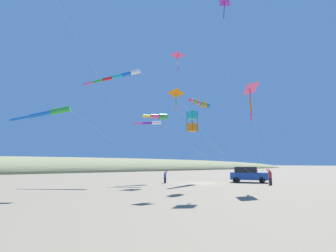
# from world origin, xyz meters

# --- Properties ---
(ground_plane) EXTENTS (600.00, 600.00, 0.00)m
(ground_plane) POSITION_xyz_m (0.00, 0.00, 0.00)
(ground_plane) COLOR gray
(dune_ridge_grassy) EXTENTS (28.00, 240.00, 8.15)m
(dune_ridge_grassy) POSITION_xyz_m (55.00, 0.00, 0.00)
(dune_ridge_grassy) COLOR #938E60
(dune_ridge_grassy) RESTS_ON ground_plane
(parked_car) EXTENTS (4.66, 3.68, 1.85)m
(parked_car) POSITION_xyz_m (-2.88, -5.33, 0.95)
(parked_car) COLOR #1E479E
(parked_car) RESTS_ON ground_plane
(cooler_box) EXTENTS (0.62, 0.42, 0.42)m
(cooler_box) POSITION_xyz_m (-0.77, -5.61, 0.21)
(cooler_box) COLOR orange
(cooler_box) RESTS_ON ground_plane
(person_adult_flyer) EXTENTS (0.52, 0.60, 1.71)m
(person_adult_flyer) POSITION_xyz_m (-6.49, -3.90, 0.93)
(person_adult_flyer) COLOR #232328
(person_adult_flyer) RESTS_ON ground_plane
(person_child_green_jacket) EXTENTS (0.35, 0.44, 1.43)m
(person_child_green_jacket) POSITION_xyz_m (2.63, 3.18, 0.78)
(person_child_green_jacket) COLOR #232328
(person_child_green_jacket) RESTS_ON ground_plane
(kite_windsock_blue_topmost) EXTENTS (12.42, 16.58, 14.15)m
(kite_windsock_blue_topmost) POSITION_xyz_m (6.58, 7.26, 13.13)
(kite_windsock_blue_topmost) COLOR white
(kite_windsock_blue_topmost) RESTS_ON ground_plane
(kite_box_purple_drifting) EXTENTS (1.44, 13.38, 6.81)m
(kite_box_purple_drifting) POSITION_xyz_m (-5.32, 6.49, 5.93)
(kite_box_purple_drifting) COLOR #1EB7C6
(kite_box_purple_drifting) RESTS_ON ground_plane
(kite_windsock_magenta_far_left) EXTENTS (2.54, 11.92, 8.59)m
(kite_windsock_magenta_far_left) POSITION_xyz_m (4.36, 2.89, 8.14)
(kite_windsock_magenta_far_left) COLOR green
(kite_windsock_magenta_far_left) RESTS_ON ground_plane
(kite_windsock_striped_overhead) EXTENTS (5.30, 17.47, 6.55)m
(kite_windsock_striped_overhead) POSITION_xyz_m (-1.23, 17.22, 6.00)
(kite_windsock_striped_overhead) COLOR green
(kite_windsock_striped_overhead) RESTS_ON ground_plane
(kite_delta_green_low_center) EXTENTS (5.07, 8.97, 16.84)m
(kite_delta_green_low_center) POSITION_xyz_m (3.23, 0.61, 16.48)
(kite_delta_green_low_center) COLOR #EF4C93
(kite_delta_green_low_center) RESTS_ON ground_plane
(kite_delta_white_trailing) EXTENTS (5.18, 7.13, 19.81)m
(kite_delta_white_trailing) POSITION_xyz_m (-5.18, 1.20, 19.51)
(kite_delta_white_trailing) COLOR purple
(kite_delta_white_trailing) RESTS_ON ground_plane
(kite_windsock_long_streamer_left) EXTENTS (3.00, 14.73, 7.09)m
(kite_windsock_long_streamer_left) POSITION_xyz_m (2.50, 5.25, 6.85)
(kite_windsock_long_streamer_left) COLOR white
(kite_windsock_long_streamer_left) RESTS_ON ground_plane
(kite_windsock_yellow_midlevel) EXTENTS (7.28, 9.07, 10.41)m
(kite_windsock_yellow_midlevel) POSITION_xyz_m (1.08, -1.57, 9.84)
(kite_windsock_yellow_midlevel) COLOR blue
(kite_windsock_yellow_midlevel) RESTS_ON ground_plane
(kite_delta_red_high_left) EXTENTS (4.12, 13.39, 7.95)m
(kite_delta_red_high_left) POSITION_xyz_m (-6.61, 9.45, 7.60)
(kite_delta_red_high_left) COLOR orange
(kite_delta_red_high_left) RESTS_ON ground_plane
(kite_delta_checkered_midright) EXTENTS (2.09, 4.79, 9.57)m
(kite_delta_checkered_midright) POSITION_xyz_m (-8.42, 2.19, 8.95)
(kite_delta_checkered_midright) COLOR #EF4C93
(kite_delta_checkered_midright) RESTS_ON ground_plane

